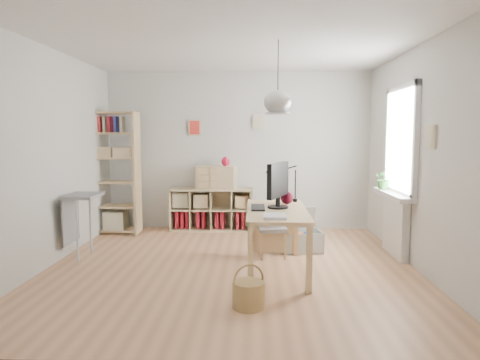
{
  "coord_description": "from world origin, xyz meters",
  "views": [
    {
      "loc": [
        0.3,
        -5.13,
        1.62
      ],
      "look_at": [
        0.1,
        0.3,
        1.05
      ],
      "focal_mm": 32.0,
      "sensor_mm": 36.0,
      "label": 1
    }
  ],
  "objects_px": {
    "cube_shelf": "(210,213)",
    "chair": "(272,225)",
    "tall_bookshelf": "(114,168)",
    "desk": "(277,217)",
    "drawer_chest": "(216,177)",
    "storage_chest": "(301,237)",
    "monitor": "(278,183)"
  },
  "relations": [
    {
      "from": "cube_shelf",
      "to": "chair",
      "type": "height_order",
      "value": "chair"
    },
    {
      "from": "cube_shelf",
      "to": "tall_bookshelf",
      "type": "relative_size",
      "value": 0.7
    },
    {
      "from": "desk",
      "to": "drawer_chest",
      "type": "relative_size",
      "value": 2.26
    },
    {
      "from": "desk",
      "to": "tall_bookshelf",
      "type": "bearing_deg",
      "value": 142.99
    },
    {
      "from": "cube_shelf",
      "to": "tall_bookshelf",
      "type": "distance_m",
      "value": 1.77
    },
    {
      "from": "cube_shelf",
      "to": "tall_bookshelf",
      "type": "height_order",
      "value": "tall_bookshelf"
    },
    {
      "from": "desk",
      "to": "chair",
      "type": "xyz_separation_m",
      "value": [
        -0.03,
        0.66,
        -0.24
      ]
    },
    {
      "from": "storage_chest",
      "to": "monitor",
      "type": "bearing_deg",
      "value": -120.36
    },
    {
      "from": "drawer_chest",
      "to": "cube_shelf",
      "type": "bearing_deg",
      "value": 168.73
    },
    {
      "from": "cube_shelf",
      "to": "drawer_chest",
      "type": "height_order",
      "value": "drawer_chest"
    },
    {
      "from": "desk",
      "to": "chair",
      "type": "distance_m",
      "value": 0.7
    },
    {
      "from": "desk",
      "to": "drawer_chest",
      "type": "xyz_separation_m",
      "value": [
        -0.91,
        2.19,
        0.25
      ]
    },
    {
      "from": "chair",
      "to": "drawer_chest",
      "type": "distance_m",
      "value": 1.83
    },
    {
      "from": "desk",
      "to": "cube_shelf",
      "type": "height_order",
      "value": "desk"
    },
    {
      "from": "desk",
      "to": "storage_chest",
      "type": "height_order",
      "value": "desk"
    },
    {
      "from": "chair",
      "to": "monitor",
      "type": "distance_m",
      "value": 0.85
    },
    {
      "from": "desk",
      "to": "cube_shelf",
      "type": "relative_size",
      "value": 1.07
    },
    {
      "from": "desk",
      "to": "storage_chest",
      "type": "xyz_separation_m",
      "value": [
        0.39,
        0.96,
        -0.46
      ]
    },
    {
      "from": "tall_bookshelf",
      "to": "chair",
      "type": "relative_size",
      "value": 2.72
    },
    {
      "from": "desk",
      "to": "storage_chest",
      "type": "distance_m",
      "value": 1.14
    },
    {
      "from": "storage_chest",
      "to": "desk",
      "type": "bearing_deg",
      "value": -119.18
    },
    {
      "from": "chair",
      "to": "monitor",
      "type": "relative_size",
      "value": 1.22
    },
    {
      "from": "tall_bookshelf",
      "to": "storage_chest",
      "type": "xyz_separation_m",
      "value": [
        2.98,
        -0.99,
        -0.9
      ]
    },
    {
      "from": "desk",
      "to": "drawer_chest",
      "type": "bearing_deg",
      "value": 112.61
    },
    {
      "from": "storage_chest",
      "to": "drawer_chest",
      "type": "distance_m",
      "value": 1.93
    },
    {
      "from": "desk",
      "to": "chair",
      "type": "bearing_deg",
      "value": 92.9
    },
    {
      "from": "cube_shelf",
      "to": "tall_bookshelf",
      "type": "xyz_separation_m",
      "value": [
        -1.56,
        -0.28,
        0.79
      ]
    },
    {
      "from": "monitor",
      "to": "drawer_chest",
      "type": "height_order",
      "value": "monitor"
    },
    {
      "from": "monitor",
      "to": "tall_bookshelf",
      "type": "bearing_deg",
      "value": 166.45
    },
    {
      "from": "monitor",
      "to": "chair",
      "type": "bearing_deg",
      "value": 117.12
    },
    {
      "from": "desk",
      "to": "monitor",
      "type": "bearing_deg",
      "value": 79.34
    },
    {
      "from": "desk",
      "to": "storage_chest",
      "type": "relative_size",
      "value": 2.17
    }
  ]
}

